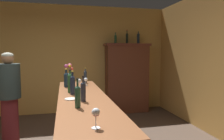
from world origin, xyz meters
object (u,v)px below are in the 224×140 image
Objects in this scene: bar_counter at (83,133)px; wine_bottle_pinot at (83,91)px; display_cabinet at (127,77)px; display_bottle_left at (115,39)px; wine_bottle_merlot at (78,96)px; wine_bottle_syrah at (73,84)px; wine_glass_front at (79,81)px; wine_bottle_riesling at (70,82)px; flower_arrangement at (69,77)px; wine_bottle_rose at (66,79)px; display_bottle_midleft at (127,38)px; cheese_plate at (71,99)px; patron_tall at (9,95)px; display_bottle_center at (138,38)px; wine_bottle_chardonnay at (85,76)px; wine_glass_mid at (96,114)px; wine_glass_rear at (86,80)px.

bar_counter is 9.56× the size of wine_bottle_pinot.
display_bottle_left reaches higher than display_cabinet.
wine_bottle_syrah is at bearing 91.65° from wine_bottle_merlot.
wine_bottle_pinot is 2.05× the size of wine_glass_front.
wine_bottle_riesling is 0.67m from flower_arrangement.
wine_bottle_rose is (-1.57, -1.68, 0.19)m from display_cabinet.
wine_bottle_syrah is 0.94× the size of display_bottle_midleft.
wine_glass_front is 1.03× the size of cheese_plate.
patron_tall is (-2.52, -1.44, -1.09)m from display_bottle_midleft.
wine_bottle_pinot is 1.28m from flower_arrangement.
wine_bottle_rose reaches higher than wine_bottle_pinot.
wine_bottle_riesling is at bearing -113.20° from wine_glass_front.
display_bottle_left reaches higher than patron_tall.
wine_glass_front is 0.09× the size of patron_tall.
wine_bottle_pinot is at bearing -121.55° from display_bottle_center.
wine_bottle_merlot is 1.77m from wine_bottle_chardonnay.
display_bottle_left is 0.83× the size of display_bottle_center.
wine_bottle_riesling is at bearing 95.45° from wine_glass_mid.
wine_glass_rear reaches higher than bar_counter.
flower_arrangement reaches higher than wine_bottle_rose.
wine_bottle_chardonnay is 0.53m from wine_glass_front.
wine_bottle_merlot is 1.55m from flower_arrangement.
wine_bottle_chardonnay is (0.26, 1.75, 0.00)m from wine_bottle_merlot.
wine_bottle_merlot is (-1.48, -3.05, 0.19)m from display_cabinet.
display_bottle_center is (0.62, -0.00, 0.03)m from display_bottle_left.
display_bottle_left is (1.23, 2.64, 0.92)m from cheese_plate.
wine_glass_mid is 1.17× the size of wine_glass_rear.
wine_bottle_rose is 2.66m from display_bottle_center.
display_bottle_left is at bearing 62.97° from wine_bottle_syrah.
display_bottle_center reaches higher than wine_bottle_pinot.
wine_bottle_syrah reaches higher than wine_bottle_chardonnay.
cheese_plate is at bearing 137.67° from wine_bottle_pinot.
wine_bottle_pinot is at bearing 90.81° from wine_glass_mid.
wine_glass_rear is (0.14, 2.09, -0.01)m from wine_glass_mid.
display_bottle_midleft is (1.52, 1.50, 0.81)m from flower_arrangement.
wine_glass_front is at bearing 6.61° from patron_tall.
display_cabinet is 1.06m from display_bottle_center.
bar_counter is 9.96× the size of wine_bottle_chardonnay.
flower_arrangement reaches higher than wine_bottle_syrah.
display_cabinet is 2.77m from wine_bottle_syrah.
bar_counter is 3.35m from display_bottle_center.
display_bottle_midleft reaches higher than wine_glass_rear.
bar_counter is 0.67m from wine_bottle_pinot.
wine_glass_mid is at bearing -84.55° from wine_bottle_riesling.
display_cabinet is 3.93m from wine_glass_mid.
wine_bottle_riesling is (-0.03, 0.15, 0.01)m from wine_bottle_syrah.
cheese_plate is 3.06m from display_bottle_left.
wine_glass_front is 2.25m from display_bottle_left.
bar_counter is 0.91m from wine_glass_front.
wine_glass_mid is at bearing -93.90° from wine_bottle_chardonnay.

